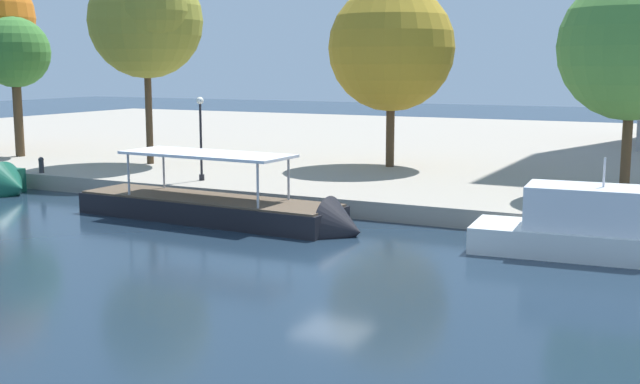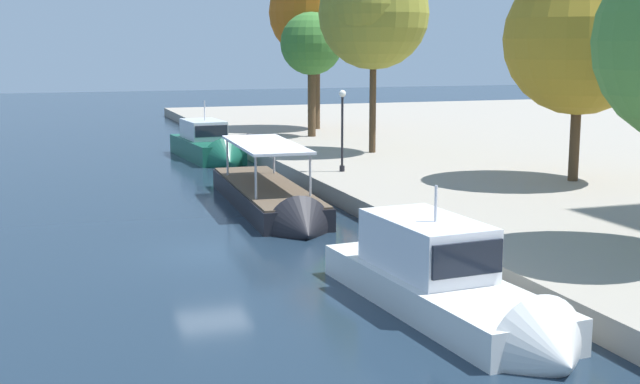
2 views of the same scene
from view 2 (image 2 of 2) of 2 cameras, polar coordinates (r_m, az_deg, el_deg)
The scene contains 11 objects.
ground_plane at distance 29.74m, azimuth -7.38°, elevation -4.18°, with size 220.00×220.00×0.00m, color #192838.
motor_yacht_0 at distance 54.28m, azimuth -7.60°, elevation 2.93°, with size 9.67×3.44×4.66m.
tour_boat_1 at distance 37.18m, azimuth -3.37°, elevation -0.74°, with size 13.46×3.42×3.99m.
motor_yacht_2 at distance 22.97m, azimuth 8.85°, elevation -6.66°, with size 10.35×3.52×4.48m.
mooring_bollard_0 at distance 55.57m, azimuth -4.94°, elevation 3.67°, with size 0.30×0.30×0.69m.
mooring_bollard_1 at distance 51.60m, azimuth -3.66°, elevation 3.30°, with size 0.29×0.29×0.86m.
lamp_post at distance 42.92m, azimuth 1.53°, elevation 4.61°, with size 0.36×0.36×4.19m.
tree_0 at distance 41.35m, azimuth 17.20°, elevation 9.91°, with size 7.11×7.11×10.26m.
tree_1 at distance 50.43m, azimuth 3.71°, elevation 12.18°, with size 6.58×6.58×11.56m.
tree_3 at distance 65.65m, azimuth -0.44°, elevation 12.37°, with size 7.16×7.16×12.50m.
tree_5 at distance 59.72m, azimuth -0.50°, elevation 10.19°, with size 4.41×4.41×8.76m.
Camera 2 is at (28.31, -5.57, 7.20)m, focal length 46.95 mm.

